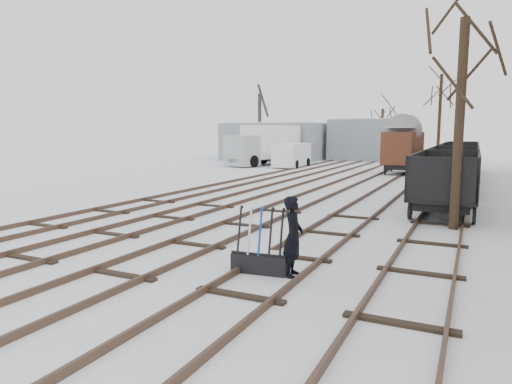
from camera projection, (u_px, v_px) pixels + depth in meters
ground at (195, 246)px, 12.82m from camera, size 120.00×120.00×0.00m
tracks at (333, 188)px, 25.02m from camera, size 13.90×52.00×0.16m
shed_left at (276, 141)px, 50.28m from camera, size 10.00×8.00×4.10m
shed_right at (365, 140)px, 49.97m from camera, size 7.00×6.00×4.50m
ground_frame at (260, 260)px, 10.34m from camera, size 1.34×0.56×1.49m
worker at (293, 236)px, 10.02m from camera, size 0.55×0.72×1.79m
freight_wagon_a at (445, 191)px, 17.68m from camera, size 2.30×5.76×2.35m
freight_wagon_b at (453, 176)px, 23.40m from camera, size 2.30×5.76×2.35m
freight_wagon_c at (458, 167)px, 29.12m from camera, size 2.30×5.76×2.35m
freight_wagon_d at (461, 161)px, 34.83m from camera, size 2.30×5.76×2.35m
box_van_wagon at (403, 147)px, 34.15m from camera, size 2.76×4.71×3.46m
lorry at (264, 145)px, 42.64m from camera, size 4.27×8.53×3.70m
panel_van at (292, 155)px, 40.45m from camera, size 2.17×4.76×2.08m
crane at (260, 141)px, 48.43m from camera, size 1.87×4.76×8.00m
tree_near at (459, 126)px, 14.53m from camera, size 0.30×0.30×6.69m
tree_far_left at (382, 134)px, 50.16m from camera, size 0.30×0.30×5.62m
tree_far_right at (439, 120)px, 43.40m from camera, size 0.30×0.30×8.51m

